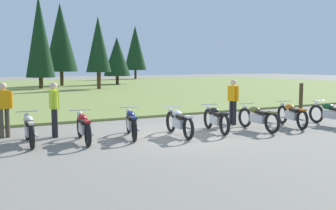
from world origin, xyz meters
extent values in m
plane|color=gray|center=(0.00, 0.00, 0.00)|extent=(140.00, 140.00, 0.00)
cube|color=olive|center=(0.00, 26.02, 0.05)|extent=(80.00, 44.00, 0.10)
cylinder|color=#47331E|center=(18.78, 45.46, 0.75)|extent=(0.36, 0.36, 1.51)
cone|color=#143319|center=(18.78, 45.46, 4.97)|extent=(3.56, 3.56, 6.93)
cylinder|color=#47331E|center=(9.81, 30.33, 0.51)|extent=(0.36, 0.36, 1.03)
cone|color=#143319|center=(9.81, 30.33, 3.20)|extent=(3.04, 3.04, 4.33)
cylinder|color=#47331E|center=(3.53, 30.03, 0.79)|extent=(0.36, 0.36, 1.57)
cone|color=#143319|center=(3.53, 30.03, 5.08)|extent=(3.37, 3.37, 7.02)
cylinder|color=#47331E|center=(5.15, 22.85, 0.80)|extent=(0.36, 0.36, 1.61)
cone|color=#143319|center=(5.15, 22.85, 4.08)|extent=(2.23, 2.23, 4.94)
cylinder|color=#47331E|center=(0.68, 25.90, 0.56)|extent=(0.36, 0.36, 1.12)
cone|color=#143319|center=(0.68, 25.90, 4.79)|extent=(2.58, 2.58, 7.35)
torus|color=black|center=(-4.25, 1.44, 0.35)|extent=(0.15, 0.71, 0.70)
torus|color=black|center=(-4.34, 0.04, 0.35)|extent=(0.15, 0.71, 0.70)
cube|color=silver|center=(-4.30, 0.74, 0.40)|extent=(0.24, 0.65, 0.28)
ellipsoid|color=beige|center=(-4.28, 0.92, 0.68)|extent=(0.29, 0.50, 0.22)
cube|color=black|center=(-4.31, 0.52, 0.62)|extent=(0.25, 0.49, 0.10)
cube|color=beige|center=(-4.34, 0.04, 0.69)|extent=(0.16, 0.33, 0.06)
cylinder|color=silver|center=(-4.26, 1.34, 0.86)|extent=(0.62, 0.07, 0.03)
sphere|color=silver|center=(-4.25, 1.46, 0.73)|extent=(0.14, 0.14, 0.14)
cylinder|color=silver|center=(-4.18, 0.43, 0.30)|extent=(0.11, 0.55, 0.07)
torus|color=black|center=(-2.80, 1.03, 0.35)|extent=(0.19, 0.71, 0.70)
torus|color=black|center=(-2.98, -0.36, 0.35)|extent=(0.19, 0.71, 0.70)
cube|color=silver|center=(-2.89, 0.34, 0.40)|extent=(0.28, 0.66, 0.28)
ellipsoid|color=#AD1919|center=(-2.86, 0.51, 0.68)|extent=(0.32, 0.51, 0.22)
cube|color=black|center=(-2.92, 0.12, 0.62)|extent=(0.28, 0.50, 0.10)
cube|color=#AD1919|center=(-2.98, -0.36, 0.69)|extent=(0.18, 0.34, 0.06)
cylinder|color=silver|center=(-2.81, 0.93, 0.86)|extent=(0.62, 0.11, 0.03)
sphere|color=silver|center=(-2.80, 1.05, 0.73)|extent=(0.14, 0.14, 0.14)
cylinder|color=silver|center=(-2.79, 0.02, 0.30)|extent=(0.14, 0.55, 0.07)
torus|color=black|center=(-1.20, 1.05, 0.35)|extent=(0.29, 0.70, 0.70)
torus|color=black|center=(-1.60, -0.29, 0.35)|extent=(0.29, 0.70, 0.70)
cube|color=silver|center=(-1.40, 0.38, 0.40)|extent=(0.37, 0.67, 0.28)
ellipsoid|color=navy|center=(-1.35, 0.55, 0.68)|extent=(0.39, 0.53, 0.22)
cube|color=black|center=(-1.46, 0.17, 0.62)|extent=(0.35, 0.52, 0.10)
cube|color=navy|center=(-1.60, -0.29, 0.69)|extent=(0.23, 0.35, 0.06)
cylinder|color=silver|center=(-1.23, 0.95, 0.86)|extent=(0.60, 0.21, 0.03)
sphere|color=silver|center=(-1.19, 1.07, 0.73)|extent=(0.14, 0.14, 0.14)
cylinder|color=silver|center=(-1.35, 0.05, 0.30)|extent=(0.22, 0.55, 0.07)
torus|color=black|center=(0.08, 0.55, 0.35)|extent=(0.19, 0.71, 0.70)
torus|color=black|center=(-0.11, -0.84, 0.35)|extent=(0.19, 0.71, 0.70)
cube|color=silver|center=(-0.02, -0.14, 0.40)|extent=(0.28, 0.66, 0.28)
ellipsoid|color=#B7B7BC|center=(0.01, 0.03, 0.68)|extent=(0.32, 0.51, 0.22)
cube|color=black|center=(-0.05, -0.36, 0.62)|extent=(0.28, 0.51, 0.10)
cube|color=#B7B7BC|center=(-0.11, -0.84, 0.69)|extent=(0.18, 0.34, 0.06)
cylinder|color=silver|center=(0.06, 0.45, 0.86)|extent=(0.62, 0.12, 0.03)
sphere|color=silver|center=(0.08, 0.57, 0.73)|extent=(0.14, 0.14, 0.14)
cylinder|color=silver|center=(0.08, -0.46, 0.30)|extent=(0.14, 0.55, 0.07)
torus|color=black|center=(1.57, 0.58, 0.35)|extent=(0.26, 0.70, 0.70)
torus|color=black|center=(1.25, -0.78, 0.35)|extent=(0.26, 0.70, 0.70)
cube|color=silver|center=(1.41, -0.10, 0.40)|extent=(0.34, 0.67, 0.28)
ellipsoid|color=black|center=(1.45, 0.07, 0.68)|extent=(0.36, 0.53, 0.22)
cube|color=black|center=(1.36, -0.32, 0.62)|extent=(0.33, 0.52, 0.10)
cube|color=black|center=(1.25, -0.78, 0.69)|extent=(0.21, 0.34, 0.06)
cylinder|color=silver|center=(1.55, 0.48, 0.86)|extent=(0.61, 0.18, 0.03)
sphere|color=silver|center=(1.58, 0.60, 0.73)|extent=(0.14, 0.14, 0.14)
cylinder|color=silver|center=(1.48, -0.43, 0.30)|extent=(0.20, 0.55, 0.07)
torus|color=black|center=(2.87, 0.18, 0.35)|extent=(0.13, 0.70, 0.70)
torus|color=black|center=(2.81, -1.21, 0.35)|extent=(0.13, 0.70, 0.70)
cube|color=silver|center=(2.84, -0.52, 0.40)|extent=(0.23, 0.65, 0.28)
ellipsoid|color=brown|center=(2.85, -0.34, 0.68)|extent=(0.28, 0.49, 0.22)
cube|color=black|center=(2.83, -0.74, 0.62)|extent=(0.24, 0.49, 0.10)
cube|color=brown|center=(2.81, -1.21, 0.69)|extent=(0.15, 0.33, 0.06)
cylinder|color=silver|center=(2.87, 0.08, 0.86)|extent=(0.62, 0.06, 0.03)
sphere|color=silver|center=(2.87, 0.20, 0.73)|extent=(0.14, 0.14, 0.14)
cylinder|color=silver|center=(2.97, -0.82, 0.30)|extent=(0.09, 0.55, 0.07)
torus|color=black|center=(4.67, 0.16, 0.35)|extent=(0.31, 0.70, 0.70)
torus|color=black|center=(4.24, -1.17, 0.35)|extent=(0.31, 0.70, 0.70)
cube|color=silver|center=(4.45, -0.50, 0.40)|extent=(0.39, 0.67, 0.28)
ellipsoid|color=orange|center=(4.51, -0.33, 0.68)|extent=(0.39, 0.54, 0.22)
cube|color=black|center=(4.38, -0.71, 0.62)|extent=(0.36, 0.52, 0.10)
cube|color=orange|center=(4.24, -1.17, 0.69)|extent=(0.23, 0.35, 0.06)
cylinder|color=silver|center=(4.63, 0.07, 0.86)|extent=(0.60, 0.22, 0.03)
sphere|color=silver|center=(4.67, 0.18, 0.73)|extent=(0.14, 0.14, 0.14)
cylinder|color=silver|center=(4.49, -0.83, 0.30)|extent=(0.23, 0.55, 0.07)
torus|color=black|center=(5.93, -0.33, 0.35)|extent=(0.14, 0.70, 0.70)
cube|color=silver|center=(5.89, -1.03, 0.40)|extent=(0.24, 0.65, 0.28)
ellipsoid|color=#144C23|center=(5.90, -0.85, 0.68)|extent=(0.29, 0.49, 0.22)
cylinder|color=silver|center=(5.92, -0.43, 0.86)|extent=(0.62, 0.07, 0.03)
sphere|color=silver|center=(5.93, -0.31, 0.73)|extent=(0.14, 0.14, 0.14)
cylinder|color=black|center=(-3.44, 1.59, 0.44)|extent=(0.14, 0.14, 0.88)
cylinder|color=black|center=(-3.44, 1.41, 0.44)|extent=(0.14, 0.14, 0.88)
cube|color=#C6E52D|center=(-3.44, 1.50, 1.16)|extent=(0.23, 0.36, 0.56)
sphere|color=beige|center=(-3.44, 1.50, 1.56)|extent=(0.22, 0.22, 0.22)
cylinder|color=#C6E52D|center=(-3.44, 1.73, 1.14)|extent=(0.09, 0.09, 0.52)
cylinder|color=#C6E52D|center=(-3.43, 1.27, 1.14)|extent=(0.09, 0.09, 0.52)
cylinder|color=black|center=(2.92, 0.82, 0.44)|extent=(0.14, 0.14, 0.88)
cylinder|color=black|center=(2.90, 1.00, 0.44)|extent=(0.14, 0.14, 0.88)
cube|color=orange|center=(2.91, 0.91, 1.16)|extent=(0.25, 0.38, 0.56)
sphere|color=beige|center=(2.91, 0.91, 1.56)|extent=(0.22, 0.22, 0.22)
cylinder|color=orange|center=(2.93, 0.68, 1.14)|extent=(0.09, 0.09, 0.52)
cylinder|color=orange|center=(2.89, 1.14, 1.14)|extent=(0.09, 0.09, 0.52)
cylinder|color=#4C4233|center=(-4.70, 2.19, 0.44)|extent=(0.14, 0.14, 0.88)
cylinder|color=#4C4233|center=(-4.88, 2.16, 0.44)|extent=(0.14, 0.14, 0.88)
cube|color=orange|center=(-4.79, 2.17, 1.16)|extent=(0.39, 0.28, 0.56)
sphere|color=beige|center=(-4.79, 2.17, 1.56)|extent=(0.22, 0.22, 0.22)
cylinder|color=orange|center=(-4.56, 2.21, 1.14)|extent=(0.09, 0.09, 0.52)
cube|color=#47331E|center=(7.84, 2.15, 0.69)|extent=(0.12, 0.12, 1.38)
camera|label=1|loc=(-5.95, -10.21, 2.17)|focal=40.80mm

